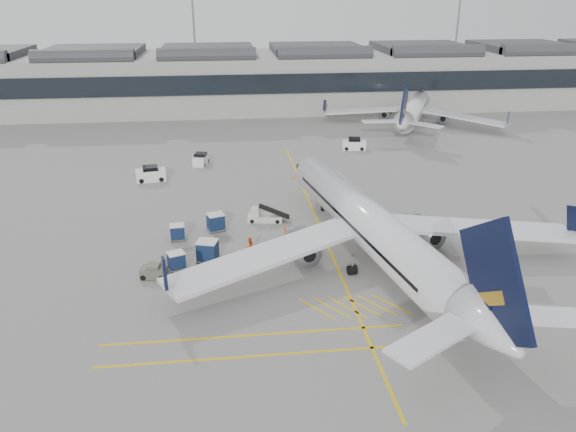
{
  "coord_description": "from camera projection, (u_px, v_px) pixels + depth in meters",
  "views": [
    {
      "loc": [
        0.34,
        -44.31,
        23.35
      ],
      "look_at": [
        5.88,
        2.62,
        4.0
      ],
      "focal_mm": 35.0,
      "sensor_mm": 36.0,
      "label": 1
    }
  ],
  "objects": [
    {
      "name": "belt_loader",
      "position": [
        264.0,
        216.0,
        60.14
      ],
      "size": [
        4.59,
        1.99,
        1.83
      ],
      "rotation": [
        0.0,
        0.0,
        -0.15
      ],
      "color": "beige",
      "rests_on": "ground"
    },
    {
      "name": "airliner_far",
      "position": [
        414.0,
        109.0,
        101.9
      ],
      "size": [
        30.17,
        33.27,
        9.59
      ],
      "rotation": [
        0.0,
        0.0,
        -0.45
      ],
      "color": "silver",
      "rests_on": "ground"
    },
    {
      "name": "ramp_agent_a",
      "position": [
        285.0,
        234.0,
        55.22
      ],
      "size": [
        0.61,
        0.67,
        1.55
      ],
      "primitive_type": "imported",
      "rotation": [
        0.0,
        0.0,
        1.03
      ],
      "color": "#FF610D",
      "rests_on": "ground"
    },
    {
      "name": "ramp_agent_b",
      "position": [
        250.0,
        246.0,
        52.32
      ],
      "size": [
        1.05,
        0.94,
        1.78
      ],
      "primitive_type": "imported",
      "rotation": [
        0.0,
        0.0,
        3.52
      ],
      "color": "#EA4D0C",
      "rests_on": "ground"
    },
    {
      "name": "light_masts",
      "position": [
        209.0,
        30.0,
        122.9
      ],
      "size": [
        113.0,
        0.6,
        25.45
      ],
      "color": "slate",
      "rests_on": "ground"
    },
    {
      "name": "service_van_mid",
      "position": [
        201.0,
        159.0,
        79.26
      ],
      "size": [
        2.33,
        3.52,
        1.66
      ],
      "rotation": [
        0.0,
        0.0,
        1.33
      ],
      "color": "white",
      "rests_on": "ground"
    },
    {
      "name": "baggage_cart_a",
      "position": [
        208.0,
        250.0,
        51.13
      ],
      "size": [
        2.28,
        2.05,
        2.02
      ],
      "rotation": [
        0.0,
        0.0,
        -0.28
      ],
      "color": "gray",
      "rests_on": "ground"
    },
    {
      "name": "apron_markings",
      "position": [
        318.0,
        223.0,
        59.81
      ],
      "size": [
        0.25,
        60.0,
        0.01
      ],
      "primitive_type": "cube",
      "color": "gold",
      "rests_on": "ground"
    },
    {
      "name": "baggage_cart_c",
      "position": [
        176.0,
        260.0,
        49.74
      ],
      "size": [
        1.89,
        1.73,
        1.61
      ],
      "rotation": [
        0.0,
        0.0,
        0.37
      ],
      "color": "gray",
      "rests_on": "ground"
    },
    {
      "name": "safety_cone_engine",
      "position": [
        383.0,
        229.0,
        57.8
      ],
      "size": [
        0.36,
        0.36,
        0.5
      ],
      "primitive_type": "cone",
      "color": "#F24C0A",
      "rests_on": "ground"
    },
    {
      "name": "airliner_main",
      "position": [
        373.0,
        228.0,
        50.31
      ],
      "size": [
        37.97,
        41.82,
        11.19
      ],
      "rotation": [
        0.0,
        0.0,
        0.17
      ],
      "color": "silver",
      "rests_on": "ground"
    },
    {
      "name": "terminal",
      "position": [
        219.0,
        79.0,
        113.31
      ],
      "size": [
        200.0,
        20.45,
        12.4
      ],
      "color": "#9E9E99",
      "rests_on": "ground"
    },
    {
      "name": "service_van_left",
      "position": [
        151.0,
        174.0,
        72.58
      ],
      "size": [
        4.0,
        2.45,
        1.93
      ],
      "rotation": [
        0.0,
        0.0,
        0.16
      ],
      "color": "white",
      "rests_on": "ground"
    },
    {
      "name": "service_van_right",
      "position": [
        354.0,
        144.0,
        86.58
      ],
      "size": [
        3.78,
        2.35,
        1.81
      ],
      "rotation": [
        0.0,
        0.0,
        -0.17
      ],
      "color": "white",
      "rests_on": "ground"
    },
    {
      "name": "pushback_tug",
      "position": [
        154.0,
        271.0,
        48.47
      ],
      "size": [
        2.39,
        1.67,
        1.24
      ],
      "rotation": [
        0.0,
        0.0,
        -0.15
      ],
      "color": "#55574A",
      "rests_on": "ground"
    },
    {
      "name": "safety_cone_nose",
      "position": [
        293.0,
        177.0,
        73.4
      ],
      "size": [
        0.33,
        0.33,
        0.46
      ],
      "primitive_type": "cone",
      "color": "#F24C0A",
      "rests_on": "ground"
    },
    {
      "name": "baggage_cart_d",
      "position": [
        177.0,
        232.0,
        55.54
      ],
      "size": [
        1.62,
        1.38,
        1.59
      ],
      "rotation": [
        0.0,
        0.0,
        0.09
      ],
      "color": "gray",
      "rests_on": "ground"
    },
    {
      "name": "ground",
      "position": [
        225.0,
        272.0,
        49.54
      ],
      "size": [
        220.0,
        220.0,
        0.0
      ],
      "primitive_type": "plane",
      "color": "gray",
      "rests_on": "ground"
    },
    {
      "name": "baggage_cart_b",
      "position": [
        216.0,
        222.0,
        57.59
      ],
      "size": [
        2.11,
        1.91,
        1.84
      ],
      "rotation": [
        0.0,
        0.0,
        0.32
      ],
      "color": "gray",
      "rests_on": "ground"
    }
  ]
}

